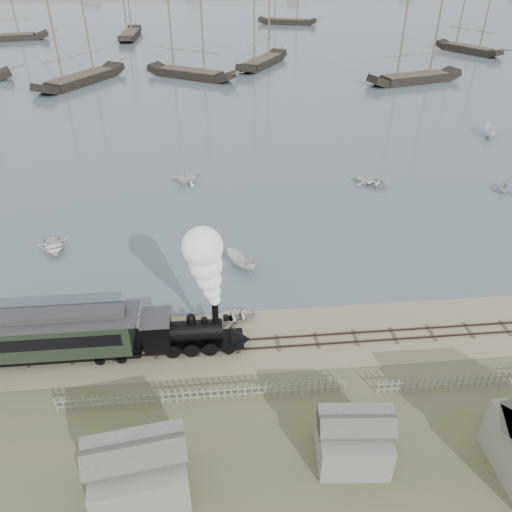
{
  "coord_description": "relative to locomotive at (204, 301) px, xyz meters",
  "views": [
    {
      "loc": [
        -5.26,
        -29.71,
        25.96
      ],
      "look_at": [
        -2.01,
        4.84,
        3.5
      ],
      "focal_mm": 35.0,
      "sensor_mm": 36.0,
      "label": 1
    }
  ],
  "objects": [
    {
      "name": "ground",
      "position": [
        6.32,
        2.0,
        -4.44
      ],
      "size": [
        600.0,
        600.0,
        0.0
      ],
      "primitive_type": "plane",
      "color": "tan",
      "rests_on": "ground"
    },
    {
      "name": "harbor_water",
      "position": [
        6.32,
        172.0,
        -4.41
      ],
      "size": [
        600.0,
        336.0,
        0.06
      ],
      "primitive_type": "cube",
      "color": "#445461",
      "rests_on": "ground"
    },
    {
      "name": "rail_track",
      "position": [
        6.32,
        0.0,
        -4.4
      ],
      "size": [
        120.0,
        1.8,
        0.16
      ],
      "color": "#36221D",
      "rests_on": "ground"
    },
    {
      "name": "picket_fence_west",
      "position": [
        -0.18,
        -5.0,
        -4.44
      ],
      "size": [
        19.0,
        0.1,
        1.2
      ],
      "primitive_type": null,
      "color": "slate",
      "rests_on": "ground"
    },
    {
      "name": "picket_fence_east",
      "position": [
        18.82,
        -5.5,
        -4.44
      ],
      "size": [
        15.0,
        0.1,
        1.2
      ],
      "primitive_type": null,
      "color": "slate",
      "rests_on": "ground"
    },
    {
      "name": "shed_left",
      "position": [
        -3.68,
        -11.0,
        -4.44
      ],
      "size": [
        5.0,
        4.0,
        4.1
      ],
      "primitive_type": null,
      "color": "slate",
      "rests_on": "ground"
    },
    {
      "name": "shed_mid",
      "position": [
        8.32,
        -10.0,
        -4.44
      ],
      "size": [
        4.0,
        3.5,
        3.6
      ],
      "primitive_type": null,
      "color": "slate",
      "rests_on": "ground"
    },
    {
      "name": "locomotive",
      "position": [
        0.0,
        0.0,
        0.0
      ],
      "size": [
        7.73,
        2.88,
        9.63
      ],
      "color": "black",
      "rests_on": "ground"
    },
    {
      "name": "passenger_coach",
      "position": [
        -12.18,
        0.0,
        -2.14
      ],
      "size": [
        15.05,
        2.9,
        3.65
      ],
      "color": "black",
      "rests_on": "ground"
    },
    {
      "name": "beached_dinghy",
      "position": [
        2.37,
        3.05,
        -4.08
      ],
      "size": [
        2.97,
        3.8,
        0.72
      ],
      "primitive_type": "imported",
      "rotation": [
        0.0,
        0.0,
        1.72
      ],
      "color": "silver",
      "rests_on": "ground"
    },
    {
      "name": "rowboat_0",
      "position": [
        -14.67,
        14.99,
        -3.96
      ],
      "size": [
        4.8,
        4.13,
        0.84
      ],
      "primitive_type": "imported",
      "rotation": [
        0.0,
        0.0,
        0.36
      ],
      "color": "silver",
      "rests_on": "harbor_water"
    },
    {
      "name": "rowboat_1",
      "position": [
        -2.08,
        29.42,
        -3.48
      ],
      "size": [
        3.97,
        4.25,
        1.81
      ],
      "primitive_type": "imported",
      "rotation": [
        0.0,
        0.0,
        1.93
      ],
      "color": "silver",
      "rests_on": "harbor_water"
    },
    {
      "name": "rowboat_2",
      "position": [
        3.25,
        10.26,
        -3.68
      ],
      "size": [
        3.64,
        3.35,
        1.39
      ],
      "primitive_type": "imported",
      "rotation": [
        0.0,
        0.0,
        3.84
      ],
      "color": "silver",
      "rests_on": "harbor_water"
    },
    {
      "name": "rowboat_3",
      "position": [
        20.38,
        26.68,
        -3.95
      ],
      "size": [
        4.91,
        5.0,
        0.85
      ],
      "primitive_type": "imported",
      "rotation": [
        0.0,
        0.0,
        0.84
      ],
      "color": "silver",
      "rests_on": "harbor_water"
    },
    {
      "name": "rowboat_4",
      "position": [
        35.55,
        23.44,
        -3.66
      ],
      "size": [
        3.56,
        3.43,
        1.44
      ],
      "primitive_type": "imported",
      "rotation": [
        0.0,
        0.0,
        5.75
      ],
      "color": "silver",
      "rests_on": "harbor_water"
    },
    {
      "name": "rowboat_5",
      "position": [
        43.1,
        42.03,
        -3.59
      ],
      "size": [
        4.36,
        2.98,
        1.58
      ],
      "primitive_type": "imported",
      "rotation": [
        0.0,
        0.0,
        2.75
      ],
      "color": "silver",
      "rests_on": "harbor_water"
    },
    {
      "name": "schooner_1",
      "position": [
        -24.76,
        80.52,
        5.62
      ],
      "size": [
        16.36,
        21.9,
        20.0
      ],
      "primitive_type": null,
      "rotation": [
        0.0,
        0.0,
        1.01
      ],
      "color": "black",
      "rests_on": "harbor_water"
    },
    {
      "name": "schooner_2",
      "position": [
        -2.46,
        83.22,
        5.62
      ],
      "size": [
        19.54,
        14.8,
        20.0
      ],
      "primitive_type": null,
      "rotation": [
        0.0,
        0.0,
        -0.57
      ],
      "color": "black",
      "rests_on": "harbor_water"
    },
    {
      "name": "schooner_3",
      "position": [
        13.92,
        93.15,
        5.62
      ],
      "size": [
        14.29,
        19.44,
        20.0
      ],
      "primitive_type": null,
      "rotation": [
        0.0,
        0.0,
        1.03
      ],
      "color": "black",
      "rests_on": "harbor_water"
    },
    {
      "name": "schooner_4",
      "position": [
        43.56,
        74.91,
        5.62
      ],
      "size": [
        21.13,
        10.18,
        20.0
      ],
      "primitive_type": null,
      "rotation": [
        0.0,
        0.0,
        0.28
      ],
      "color": "black",
      "rests_on": "harbor_water"
    },
    {
      "name": "schooner_5",
      "position": [
        68.28,
        103.25,
        5.62
      ],
      "size": [
        12.62,
        17.55,
        20.0
      ],
      "primitive_type": null,
      "rotation": [
        0.0,
        0.0,
        -1.04
      ],
      "color": "black",
      "rests_on": "harbor_water"
    },
    {
      "name": "schooner_7",
      "position": [
        -20.98,
        133.74,
        5.62
      ],
      "size": [
        5.39,
        20.71,
        20.0
      ],
      "primitive_type": null,
      "rotation": [
        0.0,
        0.0,
        1.54
      ],
      "color": "black",
      "rests_on": "harbor_water"
    }
  ]
}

